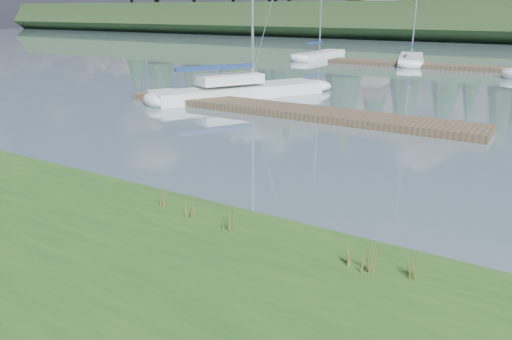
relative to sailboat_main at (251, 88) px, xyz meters
The scene contains 14 objects.
ground 19.55m from the sailboat_main, 66.82° to the left, with size 200.00×200.00×0.00m, color slate.
bank 19.61m from the sailboat_main, 66.89° to the right, with size 60.00×9.00×0.35m, color #294F1B.
sailboat_main is the anchor object (origin of this frame).
dock_near 4.79m from the sailboat_main, 39.38° to the right, with size 16.00×2.00×0.30m, color #4C3D2C.
dock_far 20.42m from the sailboat_main, 61.65° to the left, with size 26.00×2.20×0.30m, color #4C3D2C.
sailboat_bg_0 21.85m from the sailboat_main, 105.05° to the left, with size 1.87×8.41×12.09m.
sailboat_bg_1 21.62m from the sailboat_main, 84.16° to the left, with size 4.04×9.31×13.52m.
weed_0 16.42m from the sailboat_main, 61.95° to the right, with size 0.17×0.14×0.52m.
weed_1 16.94m from the sailboat_main, 59.13° to the right, with size 0.17×0.14×0.56m.
weed_2 18.61m from the sailboat_main, 52.02° to the right, with size 0.17×0.14×0.64m.
weed_3 15.87m from the sailboat_main, 64.32° to the right, with size 0.17×0.14×0.54m.
weed_4 18.28m from the sailboat_main, 52.88° to the right, with size 0.17×0.14×0.41m.
weed_5 18.80m from the sailboat_main, 50.21° to the right, with size 0.17×0.14×0.53m.
mud_lip 15.66m from the sailboat_main, 60.56° to the right, with size 60.00×0.50×0.14m, color #33281C.
Camera 1 is at (5.88, -9.40, 4.26)m, focal length 35.00 mm.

